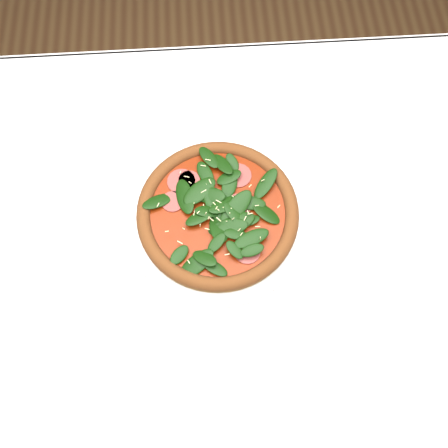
{
  "coord_description": "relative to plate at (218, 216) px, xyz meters",
  "views": [
    {
      "loc": [
        0.02,
        -0.3,
        1.52
      ],
      "look_at": [
        0.04,
        0.01,
        0.77
      ],
      "focal_mm": 40.0,
      "sensor_mm": 36.0,
      "label": 1
    }
  ],
  "objects": [
    {
      "name": "dining_table",
      "position": [
        -0.03,
        -0.03,
        -0.11
      ],
      "size": [
        1.21,
        0.81,
        0.75
      ],
      "color": "silver",
      "rests_on": "ground"
    },
    {
      "name": "plate",
      "position": [
        0.0,
        0.0,
        0.0
      ],
      "size": [
        0.31,
        0.31,
        0.01
      ],
      "color": "silver",
      "rests_on": "dining_table"
    },
    {
      "name": "ground",
      "position": [
        -0.03,
        -0.03,
        -0.76
      ],
      "size": [
        6.0,
        6.0,
        0.0
      ],
      "primitive_type": "plane",
      "color": "brown",
      "rests_on": "ground"
    },
    {
      "name": "pizza",
      "position": [
        0.0,
        0.0,
        0.02
      ],
      "size": [
        0.28,
        0.28,
        0.03
      ],
      "rotation": [
        0.0,
        0.0,
        -0.05
      ],
      "color": "brown",
      "rests_on": "plate"
    }
  ]
}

